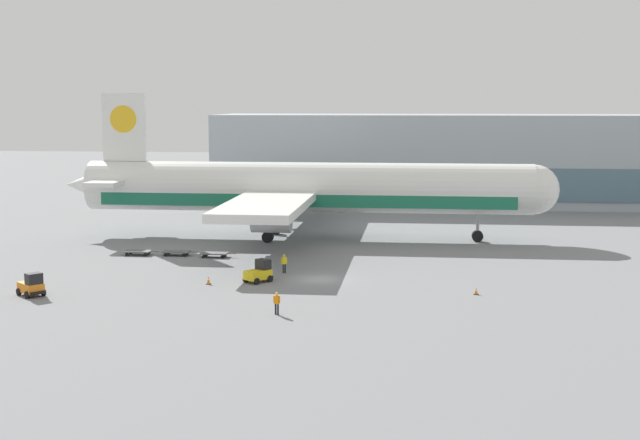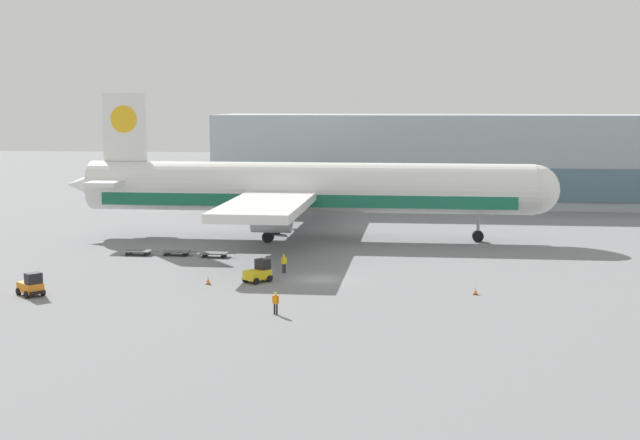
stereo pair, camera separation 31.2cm
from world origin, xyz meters
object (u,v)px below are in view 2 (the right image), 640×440
(baggage_dolly_third, at_px, (215,253))
(ground_crew_far, at_px, (276,301))
(airplane_main, at_px, (301,189))
(ground_crew_near, at_px, (284,262))
(baggage_tug_mid, at_px, (31,285))
(baggage_dolly_second, at_px, (177,252))
(baggage_tug_foreground, at_px, (259,272))
(traffic_cone_near, at_px, (475,291))
(traffic_cone_far, at_px, (208,280))
(baggage_dolly_lead, at_px, (138,251))

(baggage_dolly_third, relative_size, ground_crew_far, 2.12)
(airplane_main, xyz_separation_m, ground_crew_near, (1.31, -21.20, -4.77))
(baggage_tug_mid, xyz_separation_m, baggage_dolly_second, (6.60, 20.46, -0.49))
(ground_crew_far, bearing_deg, baggage_dolly_second, 138.17)
(baggage_dolly_second, bearing_deg, baggage_tug_foreground, -48.82)
(airplane_main, xyz_separation_m, baggage_dolly_second, (-11.38, -12.97, -5.45))
(ground_crew_near, distance_m, ground_crew_far, 16.50)
(baggage_tug_mid, height_order, baggage_dolly_third, baggage_tug_mid)
(baggage_dolly_second, xyz_separation_m, ground_crew_near, (12.69, -8.24, 0.68))
(baggage_tug_mid, bearing_deg, baggage_dolly_second, 113.19)
(baggage_tug_foreground, relative_size, ground_crew_far, 1.60)
(baggage_dolly_third, distance_m, traffic_cone_near, 29.98)
(airplane_main, relative_size, ground_crew_far, 33.17)
(airplane_main, distance_m, baggage_dolly_third, 16.25)
(traffic_cone_far, bearing_deg, ground_crew_far, -53.37)
(airplane_main, height_order, traffic_cone_far, airplane_main)
(airplane_main, height_order, ground_crew_near, airplane_main)
(baggage_tug_foreground, xyz_separation_m, baggage_dolly_third, (-6.91, 12.05, -0.49))
(baggage_dolly_lead, distance_m, baggage_dolly_second, 4.09)
(ground_crew_near, bearing_deg, baggage_dolly_second, 111.94)
(baggage_dolly_third, relative_size, traffic_cone_far, 4.93)
(baggage_tug_mid, relative_size, traffic_cone_near, 4.49)
(baggage_tug_mid, height_order, baggage_dolly_second, baggage_tug_mid)
(baggage_tug_mid, bearing_deg, baggage_dolly_lead, 123.97)
(baggage_tug_foreground, height_order, baggage_dolly_lead, baggage_tug_foreground)
(baggage_dolly_second, distance_m, baggage_dolly_third, 4.24)
(baggage_dolly_lead, distance_m, traffic_cone_far, 17.67)
(traffic_cone_near, xyz_separation_m, traffic_cone_far, (-23.23, 1.61, 0.07))
(baggage_tug_foreground, relative_size, ground_crew_near, 1.56)
(baggage_tug_foreground, distance_m, baggage_dolly_lead, 19.61)
(baggage_dolly_third, bearing_deg, baggage_dolly_lead, 177.43)
(ground_crew_far, bearing_deg, baggage_dolly_lead, 144.93)
(ground_crew_near, bearing_deg, ground_crew_far, -118.28)
(traffic_cone_near, height_order, traffic_cone_far, traffic_cone_far)
(airplane_main, bearing_deg, ground_crew_far, -85.31)
(traffic_cone_near, bearing_deg, ground_crew_far, -150.05)
(baggage_dolly_second, height_order, traffic_cone_far, traffic_cone_far)
(traffic_cone_near, distance_m, traffic_cone_far, 23.29)
(baggage_dolly_second, relative_size, traffic_cone_near, 6.00)
(baggage_dolly_second, xyz_separation_m, baggage_dolly_third, (4.20, -0.55, 0.00))
(baggage_tug_mid, relative_size, baggage_dolly_lead, 0.75)
(traffic_cone_far, bearing_deg, baggage_dolly_second, 115.82)
(airplane_main, distance_m, traffic_cone_near, 34.69)
(traffic_cone_near, bearing_deg, airplane_main, 123.07)
(ground_crew_far, xyz_separation_m, traffic_cone_near, (15.43, 8.89, -0.73))
(airplane_main, xyz_separation_m, traffic_cone_far, (-4.55, -27.09, -5.47))
(ground_crew_near, bearing_deg, baggage_dolly_lead, 119.36)
(baggage_dolly_third, bearing_deg, baggage_dolly_second, 172.26)
(baggage_tug_foreground, bearing_deg, baggage_dolly_lead, 88.03)
(baggage_tug_mid, relative_size, baggage_dolly_third, 0.75)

